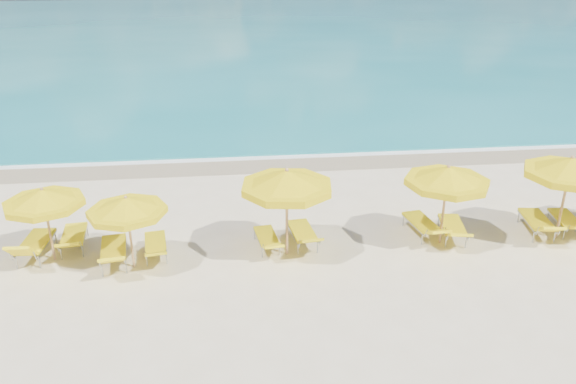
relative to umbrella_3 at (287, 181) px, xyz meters
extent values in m
plane|color=beige|center=(0.20, 0.05, -2.18)|extent=(120.00, 120.00, 0.00)
cube|color=#16787C|center=(0.20, 48.05, -2.18)|extent=(120.00, 80.00, 0.30)
cube|color=tan|center=(0.20, 7.45, -2.18)|extent=(120.00, 2.60, 0.01)
cube|color=white|center=(0.20, 8.25, -2.18)|extent=(120.00, 1.20, 0.03)
cube|color=white|center=(-5.80, 17.05, -2.18)|extent=(14.00, 0.36, 0.05)
cube|color=white|center=(8.20, 24.05, -2.18)|extent=(18.00, 0.30, 0.05)
cylinder|color=tan|center=(-6.37, 0.39, -1.15)|extent=(0.06, 0.06, 2.05)
cone|color=yellow|center=(-6.37, 0.39, -0.29)|extent=(2.14, 2.14, 0.41)
cylinder|color=yellow|center=(-6.37, 0.39, -0.49)|extent=(2.16, 2.16, 0.16)
sphere|color=tan|center=(-6.37, 0.39, -0.08)|extent=(0.09, 0.09, 0.09)
cylinder|color=tan|center=(-4.14, -0.26, -1.18)|extent=(0.06, 0.06, 1.99)
cone|color=yellow|center=(-4.14, -0.26, -0.35)|extent=(2.18, 2.18, 0.40)
cylinder|color=yellow|center=(-4.14, -0.26, -0.54)|extent=(2.20, 2.20, 0.16)
sphere|color=tan|center=(-4.14, -0.26, -0.14)|extent=(0.09, 0.09, 0.09)
cylinder|color=tan|center=(0.00, 0.00, -0.96)|extent=(0.08, 0.08, 2.45)
cone|color=yellow|center=(0.00, 0.00, 0.07)|extent=(3.06, 3.06, 0.49)
cylinder|color=yellow|center=(0.00, 0.00, -0.17)|extent=(3.08, 3.08, 0.20)
sphere|color=tan|center=(0.00, 0.00, 0.32)|extent=(0.11, 0.11, 0.11)
cylinder|color=tan|center=(4.48, 0.16, -1.03)|extent=(0.07, 0.07, 2.30)
cone|color=yellow|center=(4.48, 0.16, -0.06)|extent=(2.69, 2.69, 0.46)
cylinder|color=yellow|center=(4.48, 0.16, -0.29)|extent=(2.71, 2.71, 0.18)
sphere|color=tan|center=(4.48, 0.16, 0.17)|extent=(0.10, 0.10, 0.10)
cylinder|color=tan|center=(8.00, 0.08, -0.95)|extent=(0.08, 0.08, 2.46)
cone|color=yellow|center=(8.00, 0.08, 0.08)|extent=(2.74, 2.74, 0.49)
cylinder|color=yellow|center=(8.00, 0.08, -0.16)|extent=(2.77, 2.77, 0.20)
sphere|color=tan|center=(8.00, 0.08, 0.33)|extent=(0.11, 0.11, 0.11)
cube|color=yellow|center=(-6.88, 0.70, -1.76)|extent=(0.73, 1.49, 0.09)
cube|color=yellow|center=(-6.94, -0.27, -1.52)|extent=(0.68, 0.59, 0.53)
cube|color=yellow|center=(-5.96, 1.06, -1.79)|extent=(0.76, 1.42, 0.08)
cube|color=yellow|center=(-5.85, 0.11, -1.62)|extent=(0.67, 0.66, 0.40)
cube|color=yellow|center=(-4.70, 0.10, -1.76)|extent=(0.86, 1.52, 0.09)
cube|color=yellow|center=(-4.54, -0.89, -1.58)|extent=(0.73, 0.71, 0.44)
cube|color=yellow|center=(-3.62, 0.39, -1.82)|extent=(0.73, 1.32, 0.08)
cube|color=yellow|center=(-3.50, -0.50, -1.69)|extent=(0.63, 0.64, 0.32)
cube|color=yellow|center=(-0.53, 0.48, -1.84)|extent=(0.68, 1.25, 0.07)
cube|color=yellow|center=(-0.42, -0.37, -1.72)|extent=(0.60, 0.61, 0.28)
cube|color=yellow|center=(0.50, 0.59, -1.79)|extent=(0.75, 1.41, 0.08)
cube|color=yellow|center=(0.61, -0.36, -1.63)|extent=(0.67, 0.66, 0.39)
cube|color=yellow|center=(4.09, 0.79, -1.79)|extent=(0.79, 1.42, 0.08)
cube|color=yellow|center=(4.24, -0.15, -1.66)|extent=(0.68, 0.69, 0.33)
cube|color=yellow|center=(4.93, 0.47, -1.79)|extent=(0.84, 1.44, 0.08)
cube|color=yellow|center=(4.76, -0.47, -1.64)|extent=(0.70, 0.70, 0.37)
cube|color=yellow|center=(7.56, 0.51, -1.77)|extent=(0.85, 1.51, 0.09)
cube|color=yellow|center=(7.40, -0.48, -1.59)|extent=(0.73, 0.71, 0.42)
cube|color=yellow|center=(8.50, 0.53, -1.80)|extent=(0.79, 1.40, 0.08)
camera|label=1|loc=(-1.48, -13.63, 5.62)|focal=35.00mm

